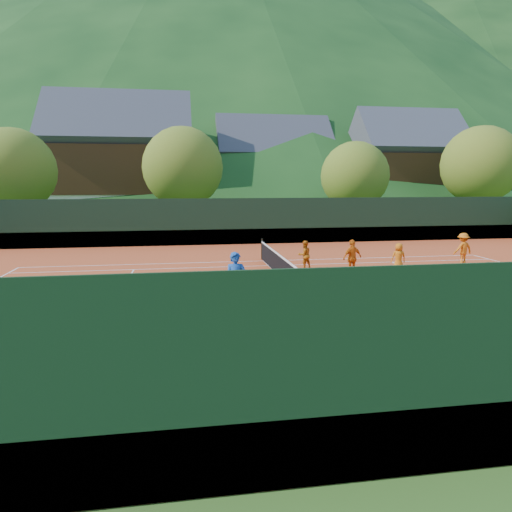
{
  "coord_description": "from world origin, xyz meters",
  "views": [
    {
      "loc": [
        -4.04,
        -17.4,
        4.09
      ],
      "look_at": [
        -1.27,
        0.0,
        1.2
      ],
      "focal_mm": 32.0,
      "sensor_mm": 36.0,
      "label": 1
    }
  ],
  "objects": [
    {
      "name": "tennis_ball_3",
      "position": [
        -3.5,
        -6.88,
        0.05
      ],
      "size": [
        0.07,
        0.07,
        0.07
      ],
      "primitive_type": "sphere",
      "color": "#C7F128",
      "rests_on": "clay_court"
    },
    {
      "name": "tennis_ball_11",
      "position": [
        3.08,
        -5.05,
        0.05
      ],
      "size": [
        0.07,
        0.07,
        0.07
      ],
      "primitive_type": "sphere",
      "color": "#C7F128",
      "rests_on": "clay_court"
    },
    {
      "name": "tennis_ball_10",
      "position": [
        2.02,
        -5.72,
        0.05
      ],
      "size": [
        0.07,
        0.07,
        0.07
      ],
      "primitive_type": "sphere",
      "color": "#C7F128",
      "rests_on": "clay_court"
    },
    {
      "name": "tennis_ball_25",
      "position": [
        -4.58,
        -2.88,
        0.05
      ],
      "size": [
        0.07,
        0.07,
        0.07
      ],
      "primitive_type": "sphere",
      "color": "#C7F128",
      "rests_on": "clay_court"
    },
    {
      "name": "tennis_ball_18",
      "position": [
        -2.94,
        -8.91,
        0.05
      ],
      "size": [
        0.07,
        0.07,
        0.07
      ],
      "primitive_type": "sphere",
      "color": "#C7F128",
      "rests_on": "clay_court"
    },
    {
      "name": "ball_hopper",
      "position": [
        -5.86,
        -4.89,
        0.77
      ],
      "size": [
        0.57,
        0.57,
        1.0
      ],
      "color": "black",
      "rests_on": "clay_court"
    },
    {
      "name": "tennis_ball_4",
      "position": [
        -1.88,
        -9.18,
        0.05
      ],
      "size": [
        0.07,
        0.07,
        0.07
      ],
      "primitive_type": "sphere",
      "color": "#C7F128",
      "rests_on": "clay_court"
    },
    {
      "name": "tennis_net",
      "position": [
        0.0,
        0.0,
        0.52
      ],
      "size": [
        0.1,
        12.07,
        1.1
      ],
      "color": "black",
      "rests_on": "clay_court"
    },
    {
      "name": "student_b",
      "position": [
        3.14,
        1.19,
        0.81
      ],
      "size": [
        1.0,
        0.63,
        1.59
      ],
      "primitive_type": "imported",
      "rotation": [
        0.0,
        0.0,
        3.43
      ],
      "color": "orange",
      "rests_on": "clay_court"
    },
    {
      "name": "chalet_right",
      "position": [
        20.0,
        30.0,
        5.26
      ],
      "size": [
        11.5,
        8.82,
        11.91
      ],
      "color": "beige",
      "rests_on": "ground"
    },
    {
      "name": "tennis_ball_20",
      "position": [
        -4.79,
        -7.48,
        0.05
      ],
      "size": [
        0.07,
        0.07,
        0.07
      ],
      "primitive_type": "sphere",
      "color": "#C7F128",
      "rests_on": "clay_court"
    },
    {
      "name": "chalet_mid",
      "position": [
        6.0,
        34.0,
        4.99
      ],
      "size": [
        12.65,
        8.82,
        11.45
      ],
      "color": "beige",
      "rests_on": "ground"
    },
    {
      "name": "tree_d",
      "position": [
        22.0,
        20.0,
        5.52
      ],
      "size": [
        6.8,
        6.8,
        8.93
      ],
      "color": "#41291A",
      "rests_on": "ground"
    },
    {
      "name": "tennis_ball_19",
      "position": [
        1.54,
        -4.27,
        0.05
      ],
      "size": [
        0.07,
        0.07,
        0.07
      ],
      "primitive_type": "sphere",
      "color": "#C7F128",
      "rests_on": "clay_court"
    },
    {
      "name": "tennis_ball_5",
      "position": [
        -0.51,
        -8.64,
        0.05
      ],
      "size": [
        0.07,
        0.07,
        0.07
      ],
      "primitive_type": "sphere",
      "color": "#C7F128",
      "rests_on": "clay_court"
    },
    {
      "name": "court_lines",
      "position": [
        0.0,
        0.0,
        0.02
      ],
      "size": [
        23.83,
        11.03,
        0.0
      ],
      "color": "white",
      "rests_on": "clay_court"
    },
    {
      "name": "tennis_ball_13",
      "position": [
        4.89,
        -6.3,
        0.05
      ],
      "size": [
        0.07,
        0.07,
        0.07
      ],
      "primitive_type": "sphere",
      "color": "#C7F128",
      "rests_on": "clay_court"
    },
    {
      "name": "tennis_ball_21",
      "position": [
        4.54,
        -2.54,
        0.05
      ],
      "size": [
        0.07,
        0.07,
        0.07
      ],
      "primitive_type": "sphere",
      "color": "#C7F128",
      "rests_on": "clay_court"
    },
    {
      "name": "clay_court",
      "position": [
        0.0,
        0.0,
        0.01
      ],
      "size": [
        40.0,
        24.0,
        0.02
      ],
      "primitive_type": "cube",
      "color": "#B0401C",
      "rests_on": "ground"
    },
    {
      "name": "tree_a",
      "position": [
        -16.0,
        18.0,
        4.87
      ],
      "size": [
        6.0,
        6.0,
        7.88
      ],
      "color": "#402919",
      "rests_on": "ground"
    },
    {
      "name": "coach",
      "position": [
        -2.46,
        -3.41,
        0.96
      ],
      "size": [
        0.72,
        0.51,
        1.88
      ],
      "primitive_type": "imported",
      "rotation": [
        0.0,
        0.0,
        -0.09
      ],
      "color": "#184A9D",
      "rests_on": "clay_court"
    },
    {
      "name": "tennis_ball_23",
      "position": [
        5.39,
        -1.19,
        0.05
      ],
      "size": [
        0.07,
        0.07,
        0.07
      ],
      "primitive_type": "sphere",
      "color": "#C7F128",
      "rests_on": "clay_court"
    },
    {
      "name": "mountain_far",
      "position": [
        10.0,
        160.0,
        55.0
      ],
      "size": [
        280.0,
        280.0,
        110.0
      ],
      "primitive_type": "cone",
      "color": "#123512",
      "rests_on": "ground"
    },
    {
      "name": "ground",
      "position": [
        0.0,
        0.0,
        0.0
      ],
      "size": [
        400.0,
        400.0,
        0.0
      ],
      "primitive_type": "plane",
      "color": "#294F18",
      "rests_on": "ground"
    },
    {
      "name": "tennis_ball_9",
      "position": [
        -1.68,
        -9.39,
        0.05
      ],
      "size": [
        0.07,
        0.07,
        0.07
      ],
      "primitive_type": "sphere",
      "color": "#C7F128",
      "rests_on": "clay_court"
    },
    {
      "name": "student_a",
      "position": [
        1.5,
        3.02,
        0.69
      ],
      "size": [
        0.76,
        0.66,
        1.34
      ],
      "primitive_type": "imported",
      "rotation": [
        0.0,
        0.0,
        3.4
      ],
      "color": "#CC6A12",
      "rests_on": "clay_court"
    },
    {
      "name": "tree_c",
      "position": [
        10.0,
        19.0,
        4.54
      ],
      "size": [
        5.6,
        5.6,
        7.35
      ],
      "color": "#3E2918",
      "rests_on": "ground"
    },
    {
      "name": "tennis_ball_17",
      "position": [
        5.72,
        -2.03,
        0.05
      ],
      "size": [
        0.07,
        0.07,
        0.07
      ],
      "primitive_type": "sphere",
      "color": "#C7F128",
      "rests_on": "clay_court"
    },
    {
      "name": "tennis_ball_22",
      "position": [
        -0.91,
        -3.86,
        0.05
      ],
      "size": [
        0.07,
        0.07,
        0.07
      ],
      "primitive_type": "sphere",
      "color": "#C7F128",
      "rests_on": "clay_court"
    },
    {
      "name": "student_c",
      "position": [
        5.53,
        1.67,
        0.68
      ],
      "size": [
        0.69,
        0.49,
        1.32
      ],
      "primitive_type": "imported",
      "rotation": [
        0.0,
        0.0,
        3.02
      ],
      "color": "#CE6A12",
      "rests_on": "clay_court"
    },
    {
      "name": "tennis_ball_0",
      "position": [
        -0.51,
        -4.83,
        0.05
      ],
      "size": [
        0.07,
        0.07,
        0.07
      ],
      "primitive_type": "sphere",
      "color": "#C7F128",
      "rests_on": "clay_court"
    },
    {
      "name": "tennis_ball_14",
      "position": [
        4.48,
        -1.37,
        0.05
      ],
      "size": [
        0.07,
        0.07,
        0.07
      ],
      "primitive_type": "sphere",
      "color": "#C7F128",
      "rests_on": "clay_court"
    },
    {
      "name": "mountain_far_right",
      "position": [
        90.0,
        150.0,
        47.5
      ],
      "size": [
        260.0,
        260.0,
        95.0
      ],
      "primitive_type": "cone",
      "color": "black",
      "rests_on": "ground"
    },
    {
      "name": "tree_b",
      "position": [
        -4.0,
        20.0,
        5.19
      ],
      "size": [
        6.4,
        6.4,
        8.4
      ],
      "color": "#42291A",
      "rests_on": "ground"
    },
    {
      "name": "tennis_ball_26",
      "position": [
        -6.67,
        -4.86,
        0.05
      ],
      "size": [
        0.07,
        0.07,
        0.07
      ],
      "primitive_type": "sphere",
      "color": "#C7F128",
      "rests_on": "clay_court"
    },
    {
      "name": "tennis_ball_1",
      "position": [
        -2.25,
        -4.61,
        0.05
      ],
      "size": [
        0.07,
        0.07,
        0.07
      ],
      "primitive_type": "sphere",
      "color": "#C7F128",
      "rests_on": "clay_court"
    },
    {
      "name": "chalet_left",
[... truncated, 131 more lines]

